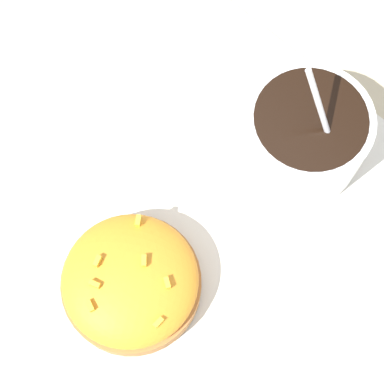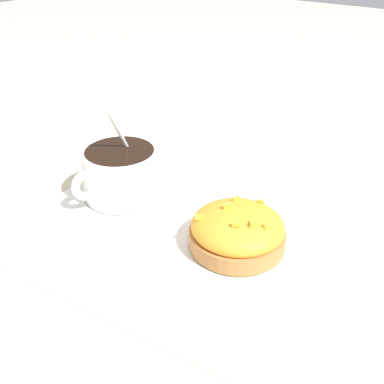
% 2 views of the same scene
% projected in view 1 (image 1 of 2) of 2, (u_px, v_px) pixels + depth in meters
% --- Properties ---
extents(ground_plane, '(3.00, 3.00, 0.00)m').
position_uv_depth(ground_plane, '(219.00, 218.00, 0.45)').
color(ground_plane, '#C6B793').
extents(paper_napkin, '(0.31, 0.32, 0.00)m').
position_uv_depth(paper_napkin, '(219.00, 217.00, 0.45)').
color(paper_napkin, white).
rests_on(paper_napkin, ground_plane).
extents(coffee_cup, '(0.09, 0.11, 0.10)m').
position_uv_depth(coffee_cup, '(308.00, 138.00, 0.44)').
color(coffee_cup, white).
rests_on(coffee_cup, paper_napkin).
extents(frosted_pastry, '(0.09, 0.09, 0.04)m').
position_uv_depth(frosted_pastry, '(128.00, 278.00, 0.42)').
color(frosted_pastry, '#B2753D').
rests_on(frosted_pastry, paper_napkin).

